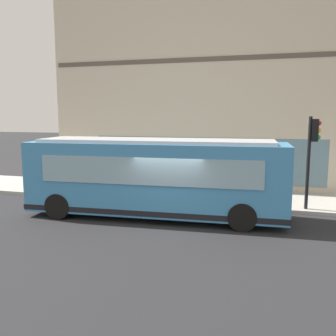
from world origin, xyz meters
TOP-DOWN VIEW (x-y plane):
  - ground at (0.00, 0.00)m, footprint 120.00×120.00m
  - sidewalk_curb at (4.60, 0.00)m, footprint 4.00×40.00m
  - building_corner at (11.16, 0.00)m, footprint 9.17×17.67m
  - city_bus_nearside at (0.72, 0.89)m, footprint 3.11×10.17m
  - traffic_light_near_corner at (3.02, -5.05)m, footprint 0.32×0.49m
  - fire_hydrant at (4.82, -1.59)m, footprint 0.35×0.35m
  - pedestrian_by_light_pole at (4.59, 4.61)m, footprint 0.32×0.32m
  - pedestrian_walking_along_curb at (5.21, -0.59)m, footprint 0.32×0.32m

SIDE VIEW (x-z plane):
  - ground at x=0.00m, z-range 0.00..0.00m
  - sidewalk_curb at x=4.60m, z-range 0.00..0.15m
  - fire_hydrant at x=4.82m, z-range 0.14..0.88m
  - pedestrian_walking_along_curb at x=5.21m, z-range 0.29..2.05m
  - pedestrian_by_light_pole at x=4.59m, z-range 0.29..2.07m
  - city_bus_nearside at x=0.72m, z-range 0.02..3.09m
  - traffic_light_near_corner at x=3.02m, z-range 0.90..4.69m
  - building_corner at x=11.16m, z-range -0.01..12.44m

